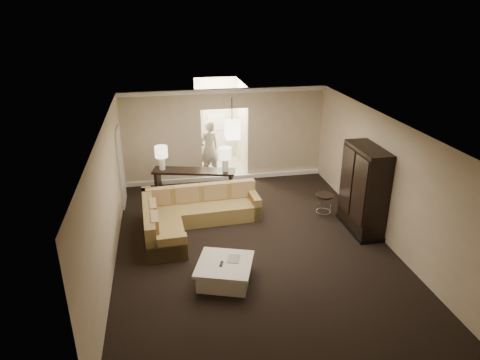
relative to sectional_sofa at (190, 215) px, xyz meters
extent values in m
plane|color=black|center=(1.31, -1.11, -0.34)|extent=(8.00, 8.00, 0.00)
cube|color=#B9A98C|center=(1.31, 2.89, 1.06)|extent=(6.00, 0.04, 2.80)
cube|color=#B9A98C|center=(1.31, -5.11, 1.06)|extent=(6.00, 0.04, 2.80)
cube|color=#B9A98C|center=(-1.69, -1.11, 1.06)|extent=(0.04, 8.00, 2.80)
cube|color=#B9A98C|center=(4.31, -1.11, 1.06)|extent=(0.04, 8.00, 2.80)
cube|color=white|center=(1.31, -1.11, 2.46)|extent=(6.00, 8.00, 0.02)
cube|color=white|center=(1.31, 2.84, 2.39)|extent=(6.00, 0.10, 0.12)
cube|color=white|center=(1.31, 2.84, -0.28)|extent=(6.00, 0.10, 0.12)
cube|color=silver|center=(-1.66, 1.69, 0.71)|extent=(0.05, 0.90, 2.10)
cube|color=beige|center=(1.31, 3.89, -0.34)|extent=(1.40, 2.00, 0.01)
cube|color=beige|center=(0.61, 3.89, 1.06)|extent=(0.04, 2.00, 2.80)
cube|color=beige|center=(2.01, 3.89, 1.06)|extent=(0.04, 2.00, 2.80)
cube|color=beige|center=(1.31, 4.89, 1.06)|extent=(1.40, 0.04, 2.80)
cube|color=silver|center=(1.31, 4.86, 0.71)|extent=(0.90, 0.05, 2.10)
cube|color=brown|center=(0.33, 0.33, -0.14)|extent=(2.89, 0.99, 0.40)
cube|color=brown|center=(-0.62, -0.82, -0.14)|extent=(0.92, 1.37, 0.40)
cube|color=brown|center=(0.31, 0.64, 0.28)|extent=(2.86, 0.37, 0.44)
cube|color=brown|center=(-0.95, -0.36, 0.28)|extent=(0.34, 2.29, 0.44)
cube|color=brown|center=(1.66, 0.39, -0.05)|extent=(0.23, 0.86, 0.59)
cube|color=brown|center=(-0.59, -1.39, -0.05)|extent=(0.86, 0.23, 0.59)
cube|color=#9D7E54|center=(-0.73, 0.54, 0.30)|extent=(0.60, 0.18, 0.44)
cube|color=#9D7E54|center=(-0.02, 0.58, 0.30)|extent=(0.60, 0.18, 0.44)
cube|color=#9D7E54|center=(0.69, 0.61, 0.30)|extent=(0.60, 0.18, 0.44)
cube|color=#9D7E54|center=(1.41, 0.64, 0.30)|extent=(0.60, 0.18, 0.44)
cube|color=#9D7E54|center=(-0.85, -0.26, 0.30)|extent=(0.18, 0.58, 0.44)
cube|color=#9D7E54|center=(-0.81, -0.92, 0.30)|extent=(0.18, 0.58, 0.44)
cube|color=beige|center=(0.49, -2.31, -0.16)|extent=(1.19, 1.19, 0.35)
cube|color=beige|center=(0.49, -2.31, 0.04)|extent=(1.32, 1.32, 0.06)
cube|color=black|center=(0.42, -2.34, 0.09)|extent=(0.10, 0.17, 0.02)
cube|color=beige|center=(0.69, -2.21, 0.08)|extent=(0.32, 0.37, 0.01)
cube|color=black|center=(0.25, 1.60, 0.49)|extent=(2.29, 1.05, 0.06)
cube|color=black|center=(-0.73, 1.86, 0.06)|extent=(0.19, 0.46, 0.81)
cube|color=black|center=(1.23, 1.35, 0.06)|extent=(0.19, 0.46, 0.81)
cube|color=black|center=(0.25, 1.60, -0.22)|extent=(2.17, 0.97, 0.04)
cube|color=black|center=(4.01, -0.83, 0.70)|extent=(0.57, 1.38, 2.07)
cube|color=black|center=(3.72, -1.18, 0.84)|extent=(0.03, 0.61, 1.58)
cube|color=black|center=(3.72, -0.49, 0.84)|extent=(0.03, 0.61, 1.58)
cube|color=black|center=(4.01, -0.83, -0.29)|extent=(0.61, 1.44, 0.10)
cylinder|color=black|center=(3.41, 0.01, 0.22)|extent=(0.46, 0.46, 0.04)
torus|color=silver|center=(3.41, 0.01, -0.24)|extent=(0.38, 0.38, 0.03)
cylinder|color=silver|center=(3.58, -0.01, -0.07)|extent=(0.03, 0.03, 0.55)
cylinder|color=silver|center=(3.34, 0.17, -0.07)|extent=(0.03, 0.03, 0.55)
cylinder|color=silver|center=(3.30, -0.14, -0.07)|extent=(0.03, 0.03, 0.55)
cylinder|color=white|center=(-0.58, 1.82, 0.70)|extent=(0.16, 0.16, 0.35)
cylinder|color=#F8E9BA|center=(-0.58, 1.82, 1.03)|extent=(0.34, 0.34, 0.30)
cylinder|color=white|center=(1.08, 1.39, 0.70)|extent=(0.16, 0.16, 0.35)
cylinder|color=#F8E9BA|center=(1.08, 1.39, 1.03)|extent=(0.34, 0.34, 0.30)
cylinder|color=black|center=(1.31, 1.59, 2.16)|extent=(0.02, 0.02, 0.60)
cube|color=#FFEAC6|center=(1.31, 1.59, 1.61)|extent=(0.38, 0.38, 0.48)
imported|color=beige|center=(0.86, 3.19, 0.65)|extent=(0.84, 0.71, 1.98)
camera|label=1|loc=(-0.51, -9.25, 4.74)|focal=32.00mm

